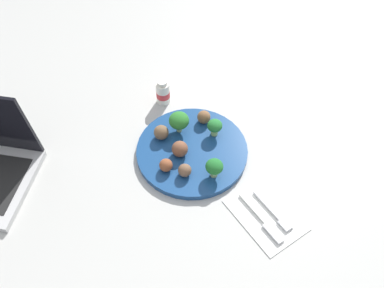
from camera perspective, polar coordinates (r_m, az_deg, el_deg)
name	(u,v)px	position (r m, az deg, el deg)	size (l,w,h in m)	color
ground_plane	(192,153)	(1.05, 0.00, -1.22)	(4.00, 4.00, 0.00)	#B2B2AD
plate	(192,151)	(1.05, 0.00, -0.95)	(0.28, 0.28, 0.02)	navy
broccoli_floret_front_right	(215,126)	(1.05, 3.12, 2.45)	(0.04, 0.04, 0.05)	#A6C96F
broccoli_floret_back_left	(214,167)	(0.97, 3.07, -3.18)	(0.04, 0.04, 0.05)	#A7C174
broccoli_floret_center	(179,121)	(1.05, -1.80, 3.20)	(0.05, 0.05, 0.06)	#9FBA7D
meatball_center	(161,132)	(1.05, -4.24, 1.60)	(0.04, 0.04, 0.04)	brown
meatball_front_left	(166,165)	(0.99, -3.60, -2.91)	(0.03, 0.03, 0.03)	brown
meatball_mid_right	(185,170)	(0.98, -1.00, -3.63)	(0.03, 0.03, 0.03)	brown
meatball_near_rim	(180,149)	(1.02, -1.68, -0.68)	(0.04, 0.04, 0.04)	brown
meatball_back_right	(204,117)	(1.09, 1.64, 3.72)	(0.03, 0.03, 0.03)	brown
napkin	(266,215)	(0.97, 10.07, -9.50)	(0.17, 0.12, 0.01)	white
fork	(274,212)	(0.97, 11.22, -9.13)	(0.12, 0.03, 0.01)	silver
knife	(262,220)	(0.96, 9.57, -10.22)	(0.15, 0.03, 0.01)	white
yogurt_bottle	(163,93)	(1.15, -4.00, 7.04)	(0.04, 0.04, 0.08)	white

